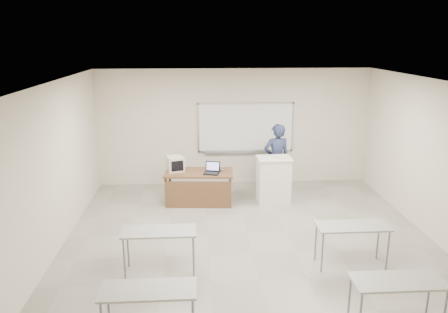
{
  "coord_description": "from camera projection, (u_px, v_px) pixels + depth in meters",
  "views": [
    {
      "loc": [
        -0.96,
        -7.04,
        3.75
      ],
      "look_at": [
        -0.37,
        2.2,
        1.21
      ],
      "focal_mm": 35.0,
      "sensor_mm": 36.0,
      "label": 1
    }
  ],
  "objects": [
    {
      "name": "keyboard",
      "position": [
        282.0,
        158.0,
        9.88
      ],
      "size": [
        0.47,
        0.25,
        0.02
      ],
      "primitive_type": "cube",
      "rotation": [
        0.0,
        0.0,
        -0.24
      ],
      "color": "beige",
      "rests_on": "podium"
    },
    {
      "name": "mouse",
      "position": [
        222.0,
        170.0,
        10.15
      ],
      "size": [
        0.11,
        0.09,
        0.04
      ],
      "primitive_type": "ellipsoid",
      "rotation": [
        0.0,
        0.0,
        -0.36
      ],
      "color": "gray",
      "rests_on": "instructor_desk"
    },
    {
      "name": "floor",
      "position": [
        253.0,
        254.0,
        7.83
      ],
      "size": [
        7.0,
        8.0,
        0.01
      ],
      "primitive_type": "cube",
      "color": "gray",
      "rests_on": "ground"
    },
    {
      "name": "podium",
      "position": [
        274.0,
        180.0,
        10.14
      ],
      "size": [
        0.77,
        0.56,
        1.09
      ],
      "rotation": [
        0.0,
        0.0,
        0.04
      ],
      "color": "silver",
      "rests_on": "floor"
    },
    {
      "name": "instructor_desk",
      "position": [
        199.0,
        181.0,
        10.01
      ],
      "size": [
        1.57,
        0.78,
        0.75
      ],
      "rotation": [
        0.0,
        0.0,
        -0.08
      ],
      "color": "brown",
      "rests_on": "floor"
    },
    {
      "name": "whiteboard",
      "position": [
        246.0,
        128.0,
        11.27
      ],
      "size": [
        2.48,
        0.1,
        1.31
      ],
      "color": "white",
      "rests_on": "floor"
    },
    {
      "name": "crt_monitor",
      "position": [
        175.0,
        164.0,
        10.11
      ],
      "size": [
        0.37,
        0.42,
        0.35
      ],
      "rotation": [
        0.0,
        0.0,
        0.28
      ],
      "color": "beige",
      "rests_on": "instructor_desk"
    },
    {
      "name": "student_desks",
      "position": [
        265.0,
        256.0,
        6.35
      ],
      "size": [
        4.4,
        2.2,
        0.73
      ],
      "color": "gray",
      "rests_on": "floor"
    },
    {
      "name": "laptop",
      "position": [
        211.0,
        171.0,
        9.96
      ],
      "size": [
        0.34,
        0.31,
        0.25
      ],
      "rotation": [
        0.0,
        0.0,
        -0.27
      ],
      "color": "black",
      "rests_on": "instructor_desk"
    },
    {
      "name": "presenter",
      "position": [
        277.0,
        160.0,
        10.57
      ],
      "size": [
        0.7,
        0.51,
        1.77
      ],
      "primitive_type": "imported",
      "rotation": [
        0.0,
        0.0,
        3.29
      ],
      "color": "black",
      "rests_on": "floor"
    }
  ]
}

